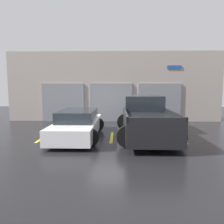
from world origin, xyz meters
name	(u,v)px	position (x,y,z in m)	size (l,w,h in m)	color
ground_plane	(113,130)	(0.00, 0.00, 0.00)	(28.00, 28.00, 0.00)	black
shophouse_building	(114,87)	(-0.01, 3.29, 2.25)	(14.14, 0.68, 4.58)	#9E9389
pickup_truck	(145,118)	(1.55, -1.34, 0.86)	(2.62, 5.53, 1.84)	black
sedan_white	(78,124)	(-1.55, -1.66, 0.59)	(2.20, 4.77, 1.23)	white
parking_stripe_far_left	(44,137)	(-3.09, -1.69, 0.00)	(0.12, 2.20, 0.01)	gold
parking_stripe_left	(112,137)	(0.00, -1.69, 0.00)	(0.12, 2.20, 0.01)	gold
parking_stripe_centre	(180,138)	(3.09, -1.69, 0.00)	(0.12, 2.20, 0.01)	gold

